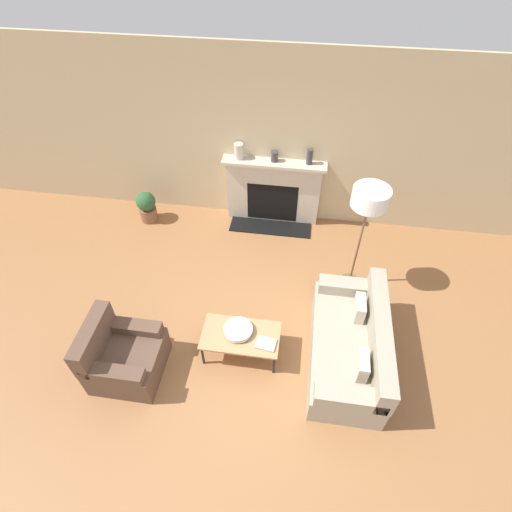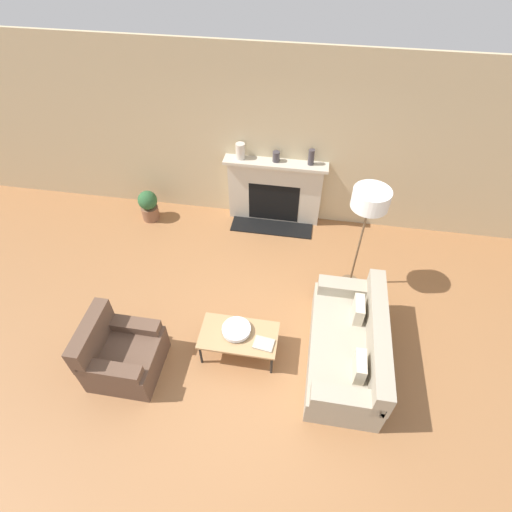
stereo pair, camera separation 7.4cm
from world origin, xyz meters
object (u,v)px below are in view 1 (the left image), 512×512
(book, at_px, (266,344))
(mantel_vase_center_right, at_px, (310,157))
(coffee_table, at_px, (241,336))
(mantel_vase_left, at_px, (239,151))
(couch, at_px, (351,345))
(fireplace, at_px, (273,192))
(potted_plant, at_px, (147,206))
(mantel_vase_center_left, at_px, (275,156))
(armchair_near, at_px, (123,356))
(floor_lamp, at_px, (369,203))
(bowl, at_px, (238,330))

(book, height_order, mantel_vase_center_right, mantel_vase_center_right)
(coffee_table, height_order, book, book)
(mantel_vase_left, bearing_deg, couch, -54.99)
(fireplace, height_order, potted_plant, fireplace)
(coffee_table, bearing_deg, mantel_vase_center_left, 88.22)
(armchair_near, bearing_deg, fireplace, -24.57)
(couch, height_order, floor_lamp, floor_lamp)
(couch, bearing_deg, armchair_near, -78.46)
(couch, relative_size, coffee_table, 1.83)
(armchair_near, height_order, potted_plant, armchair_near)
(coffee_table, xyz_separation_m, book, (0.33, -0.09, 0.04))
(floor_lamp, relative_size, mantel_vase_center_right, 6.82)
(mantel_vase_left, xyz_separation_m, mantel_vase_center_left, (0.58, 0.00, -0.04))
(couch, bearing_deg, floor_lamp, 178.04)
(bowl, bearing_deg, armchair_near, -159.84)
(bowl, height_order, mantel_vase_center_left, mantel_vase_center_left)
(book, xyz_separation_m, mantel_vase_left, (-0.82, 2.89, 0.89))
(fireplace, bearing_deg, potted_plant, -170.76)
(fireplace, height_order, armchair_near, fireplace)
(floor_lamp, height_order, potted_plant, floor_lamp)
(bowl, distance_m, mantel_vase_center_right, 2.97)
(couch, height_order, book, couch)
(mantel_vase_center_right, bearing_deg, potted_plant, -172.31)
(coffee_table, relative_size, mantel_vase_left, 3.84)
(mantel_vase_center_left, height_order, potted_plant, mantel_vase_center_left)
(book, bearing_deg, mantel_vase_center_left, 102.24)
(book, height_order, mantel_vase_center_left, mantel_vase_center_left)
(fireplace, relative_size, couch, 0.94)
(bowl, relative_size, book, 1.36)
(fireplace, distance_m, coffee_table, 2.80)
(book, distance_m, floor_lamp, 2.20)
(fireplace, distance_m, floor_lamp, 2.14)
(mantel_vase_center_right, bearing_deg, floor_lamp, -59.42)
(couch, distance_m, bowl, 1.44)
(mantel_vase_center_left, relative_size, potted_plant, 0.30)
(potted_plant, bearing_deg, bowl, -49.37)
(couch, relative_size, mantel_vase_center_right, 7.07)
(floor_lamp, bearing_deg, bowl, -136.48)
(mantel_vase_center_left, bearing_deg, mantel_vase_center_right, 0.00)
(potted_plant, bearing_deg, floor_lamp, -15.66)
(fireplace, height_order, floor_lamp, floor_lamp)
(mantel_vase_center_right, bearing_deg, bowl, -103.74)
(mantel_vase_left, relative_size, mantel_vase_center_right, 1.01)
(coffee_table, height_order, bowl, bowl)
(mantel_vase_left, bearing_deg, book, -74.16)
(fireplace, xyz_separation_m, coffee_table, (-0.09, -2.79, -0.21))
(bowl, height_order, mantel_vase_center_right, mantel_vase_center_right)
(floor_lamp, height_order, mantel_vase_left, floor_lamp)
(couch, distance_m, floor_lamp, 1.81)
(fireplace, relative_size, bowl, 4.64)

